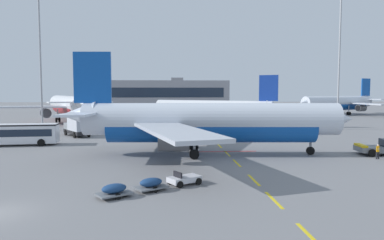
# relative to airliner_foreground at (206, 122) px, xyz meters

# --- Properties ---
(ground) EXTENTS (400.00, 400.00, 0.00)m
(ground) POSITION_rel_airliner_foreground_xyz_m (24.69, 20.16, -3.95)
(ground) COLOR slate
(apron_paint_markings) EXTENTS (8.00, 94.80, 0.01)m
(apron_paint_markings) POSITION_rel_airliner_foreground_xyz_m (2.69, 17.25, -3.95)
(apron_paint_markings) COLOR yellow
(apron_paint_markings) RESTS_ON ground
(airliner_foreground) EXTENTS (34.81, 34.53, 12.20)m
(airliner_foreground) POSITION_rel_airliner_foreground_xyz_m (0.00, 0.00, 0.00)
(airliner_foreground) COLOR silver
(airliner_foreground) RESTS_ON ground
(airliner_mid_left) EXTENTS (32.82, 31.22, 11.96)m
(airliner_mid_left) POSITION_rel_airliner_foreground_xyz_m (51.55, 70.84, -0.08)
(airliner_mid_left) COLOR silver
(airliner_mid_left) RESTS_ON ground
(airliner_far_center) EXTENTS (29.79, 28.17, 10.98)m
(airliner_far_center) POSITION_rel_airliner_foreground_xyz_m (6.08, 37.48, -0.40)
(airliner_far_center) COLOR white
(airliner_far_center) RESTS_ON ground
(airliner_far_right) EXTENTS (33.26, 34.95, 12.73)m
(airliner_far_right) POSITION_rel_airliner_foreground_xyz_m (-29.32, 50.62, 0.17)
(airliner_far_right) COLOR white
(airliner_far_right) RESTS_ON ground
(apron_shuttle_bus) EXTENTS (12.19, 3.67, 3.00)m
(apron_shuttle_bus) POSITION_rel_airliner_foreground_xyz_m (-26.18, 9.56, -2.20)
(apron_shuttle_bus) COLOR silver
(apron_shuttle_bus) RESTS_ON ground
(ground_power_truck) EXTENTS (5.78, 7.19, 3.14)m
(ground_power_truck) POSITION_rel_airliner_foreground_xyz_m (-19.69, 19.57, -2.30)
(ground_power_truck) COLOR black
(ground_power_truck) RESTS_ON ground
(baggage_train) EXTENTS (8.09, 5.75, 1.14)m
(baggage_train) POSITION_rel_airliner_foreground_xyz_m (-5.94, -15.29, -3.42)
(baggage_train) COLOR silver
(baggage_train) RESTS_ON ground
(ground_crew_worker) EXTENTS (0.56, 0.51, 1.67)m
(ground_crew_worker) POSITION_rel_airliner_foreground_xyz_m (18.89, -4.15, -3.00)
(ground_crew_worker) COLOR #232328
(ground_crew_worker) RESTS_ON ground
(apron_light_mast_near) EXTENTS (1.80, 1.80, 26.38)m
(apron_light_mast_near) POSITION_rel_airliner_foreground_xyz_m (-28.60, 29.21, 12.34)
(apron_light_mast_near) COLOR slate
(apron_light_mast_near) RESTS_ON ground
(apron_light_mast_far) EXTENTS (1.80, 1.80, 30.32)m
(apron_light_mast_far) POSITION_rel_airliner_foreground_xyz_m (29.53, 27.18, 14.47)
(apron_light_mast_far) COLOR slate
(apron_light_mast_far) RESTS_ON ground
(terminal_satellite) EXTENTS (71.21, 20.10, 14.44)m
(terminal_satellite) POSITION_rel_airliner_foreground_xyz_m (-9.43, 140.07, 2.49)
(terminal_satellite) COLOR gray
(terminal_satellite) RESTS_ON ground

